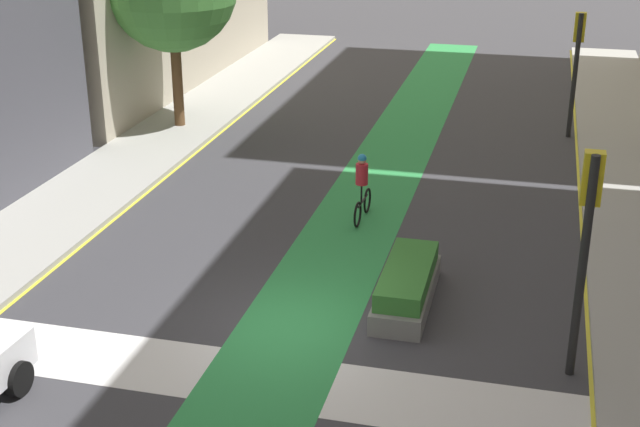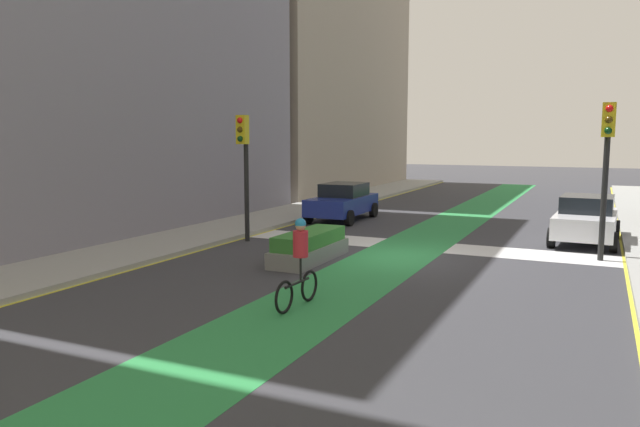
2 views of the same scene
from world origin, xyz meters
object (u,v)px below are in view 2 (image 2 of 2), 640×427
object	(u,v)px
traffic_signal_near_right	(244,154)
car_blue_right_near	(343,201)
median_planter	(310,247)
traffic_signal_near_left	(607,151)
car_white_left_near	(586,219)
cyclist_in_lane	(299,261)

from	to	relation	value
traffic_signal_near_right	car_blue_right_near	xyz separation A→B (m)	(-0.90, -6.33, -2.17)
median_planter	car_blue_right_near	bearing A→B (deg)	-73.36
traffic_signal_near_left	traffic_signal_near_right	bearing A→B (deg)	8.06
traffic_signal_near_right	car_blue_right_near	bearing A→B (deg)	-98.10
traffic_signal_near_right	car_white_left_near	bearing A→B (deg)	-155.86
traffic_signal_near_right	traffic_signal_near_left	xyz separation A→B (m)	(-10.92, -1.55, 0.15)
car_blue_right_near	traffic_signal_near_left	bearing A→B (deg)	154.50
car_blue_right_near	median_planter	bearing A→B (deg)	106.64
car_blue_right_near	median_planter	size ratio (longest dim) A/B	1.29
traffic_signal_near_left	cyclist_in_lane	world-z (taller)	traffic_signal_near_left
car_white_left_near	traffic_signal_near_left	bearing A→B (deg)	98.68
car_blue_right_near	cyclist_in_lane	distance (m)	13.24
traffic_signal_near_right	car_blue_right_near	distance (m)	6.75
median_planter	traffic_signal_near_right	bearing A→B (deg)	-29.68
car_white_left_near	median_planter	world-z (taller)	car_white_left_near
traffic_signal_near_right	cyclist_in_lane	distance (m)	8.34
traffic_signal_near_left	car_blue_right_near	distance (m)	11.34
car_white_left_near	cyclist_in_lane	world-z (taller)	cyclist_in_lane
traffic_signal_near_right	traffic_signal_near_left	world-z (taller)	traffic_signal_near_left
median_planter	cyclist_in_lane	bearing A→B (deg)	113.46
traffic_signal_near_right	car_white_left_near	size ratio (longest dim) A/B	0.99
car_white_left_near	median_planter	bearing A→B (deg)	42.98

